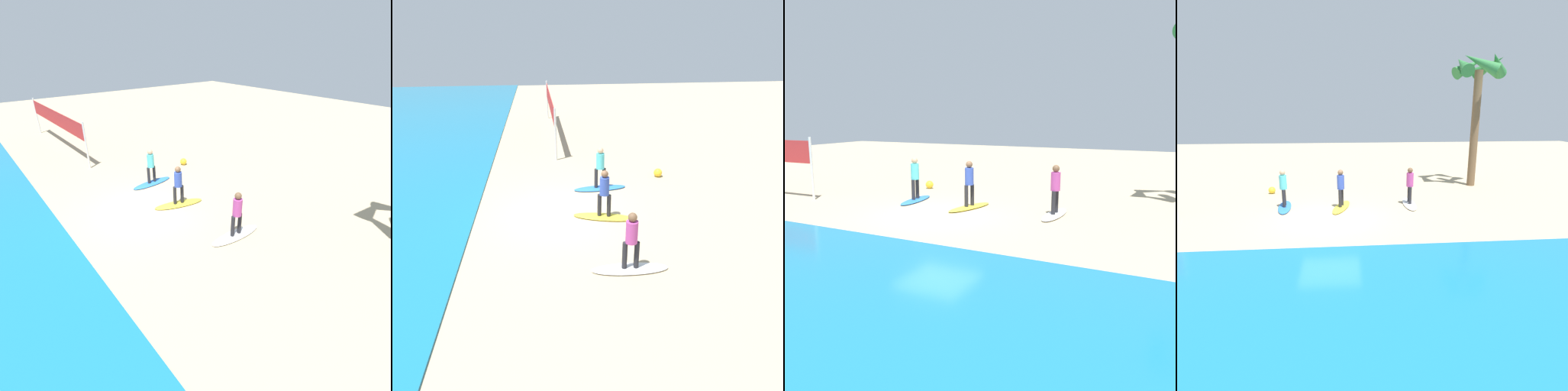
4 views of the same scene
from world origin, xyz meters
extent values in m
plane|color=tan|center=(0.00, 0.00, 0.00)|extent=(60.00, 60.00, 0.00)
ellipsoid|color=white|center=(-3.62, -1.62, 0.04)|extent=(0.62, 2.11, 0.09)
cylinder|color=#232328|center=(-3.62, -1.46, 0.48)|extent=(0.14, 0.14, 0.78)
cylinder|color=#232328|center=(-3.63, -1.78, 0.48)|extent=(0.14, 0.14, 0.78)
cylinder|color=#B74293|center=(-3.62, -1.62, 1.18)|extent=(0.32, 0.32, 0.62)
sphere|color=brown|center=(-3.62, -1.62, 1.61)|extent=(0.24, 0.24, 0.24)
ellipsoid|color=yellow|center=(-0.50, -1.38, 0.04)|extent=(1.07, 2.17, 0.09)
cylinder|color=#232328|center=(-0.46, -1.23, 0.48)|extent=(0.14, 0.14, 0.78)
cylinder|color=#232328|center=(-0.54, -1.54, 0.48)|extent=(0.14, 0.14, 0.78)
cylinder|color=#334CAD|center=(-0.50, -1.38, 1.18)|extent=(0.32, 0.32, 0.62)
sphere|color=brown|center=(-0.50, -1.38, 1.61)|extent=(0.24, 0.24, 0.24)
ellipsoid|color=blue|center=(2.01, -1.60, 0.04)|extent=(0.75, 2.14, 0.09)
cylinder|color=#232328|center=(1.99, -1.44, 0.48)|extent=(0.14, 0.14, 0.78)
cylinder|color=#232328|center=(2.02, -1.76, 0.48)|extent=(0.14, 0.14, 0.78)
cylinder|color=#4CC6D1|center=(2.01, -1.60, 1.18)|extent=(0.32, 0.32, 0.62)
sphere|color=tan|center=(2.01, -1.60, 1.61)|extent=(0.24, 0.24, 0.24)
cylinder|color=silver|center=(5.82, -0.02, 1.25)|extent=(0.10, 0.10, 2.50)
sphere|color=yellow|center=(3.09, -4.28, 0.18)|extent=(0.36, 0.36, 0.36)
camera|label=1|loc=(-9.82, 5.10, 6.27)|focal=28.22mm
camera|label=2|loc=(-12.30, 0.51, 6.17)|focal=36.06mm
camera|label=3|loc=(-7.46, 11.88, 3.37)|focal=38.68mm
camera|label=4|loc=(-0.64, 12.76, 4.30)|focal=30.36mm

